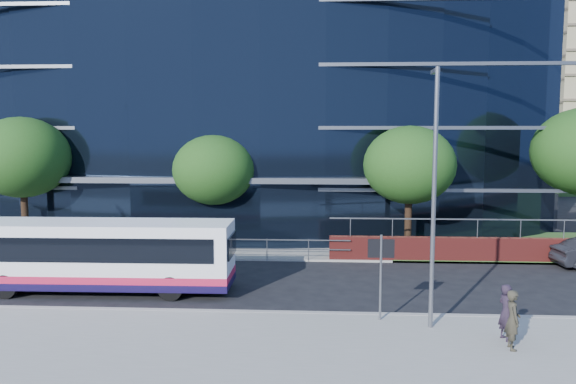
# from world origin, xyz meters

# --- Properties ---
(ground) EXTENTS (200.00, 200.00, 0.00)m
(ground) POSITION_xyz_m (0.00, 0.00, 0.00)
(ground) COLOR black
(ground) RESTS_ON ground
(pavement_near) EXTENTS (80.00, 8.00, 0.15)m
(pavement_near) POSITION_xyz_m (0.00, -5.00, 0.07)
(pavement_near) COLOR gray
(pavement_near) RESTS_ON ground
(kerb) EXTENTS (80.00, 0.25, 0.16)m
(kerb) POSITION_xyz_m (0.00, -1.00, 0.08)
(kerb) COLOR gray
(kerb) RESTS_ON ground
(yellow_line_outer) EXTENTS (80.00, 0.08, 0.01)m
(yellow_line_outer) POSITION_xyz_m (0.00, -0.80, 0.01)
(yellow_line_outer) COLOR gold
(yellow_line_outer) RESTS_ON ground
(yellow_line_inner) EXTENTS (80.00, 0.08, 0.01)m
(yellow_line_inner) POSITION_xyz_m (0.00, -0.65, 0.01)
(yellow_line_inner) COLOR gold
(yellow_line_inner) RESTS_ON ground
(far_forecourt) EXTENTS (50.00, 8.00, 0.10)m
(far_forecourt) POSITION_xyz_m (-6.00, 11.00, 0.05)
(far_forecourt) COLOR gray
(far_forecourt) RESTS_ON ground
(glass_office) EXTENTS (44.00, 23.10, 16.00)m
(glass_office) POSITION_xyz_m (-4.00, 20.85, 8.00)
(glass_office) COLOR black
(glass_office) RESTS_ON ground
(guard_railings) EXTENTS (24.00, 0.05, 1.10)m
(guard_railings) POSITION_xyz_m (-8.00, 7.00, 0.82)
(guard_railings) COLOR slate
(guard_railings) RESTS_ON ground
(apartment_block) EXTENTS (60.00, 42.00, 30.00)m
(apartment_block) POSITION_xyz_m (32.00, 57.21, 11.11)
(apartment_block) COLOR #2D511E
(apartment_block) RESTS_ON ground
(street_sign) EXTENTS (0.85, 0.09, 2.80)m
(street_sign) POSITION_xyz_m (4.50, -1.59, 2.15)
(street_sign) COLOR slate
(street_sign) RESTS_ON pavement_near
(tree_far_a) EXTENTS (4.95, 4.95, 6.98)m
(tree_far_a) POSITION_xyz_m (-13.00, 9.00, 4.86)
(tree_far_a) COLOR black
(tree_far_a) RESTS_ON ground
(tree_far_b) EXTENTS (4.29, 4.29, 6.05)m
(tree_far_b) POSITION_xyz_m (-3.00, 9.50, 4.21)
(tree_far_b) COLOR black
(tree_far_b) RESTS_ON ground
(tree_far_c) EXTENTS (4.62, 4.62, 6.51)m
(tree_far_c) POSITION_xyz_m (7.00, 9.00, 4.54)
(tree_far_c) COLOR black
(tree_far_c) RESTS_ON ground
(tree_dist_e) EXTENTS (4.62, 4.62, 6.51)m
(tree_dist_e) POSITION_xyz_m (24.00, 40.00, 4.54)
(tree_dist_e) COLOR black
(tree_dist_e) RESTS_ON ground
(streetlight_east) EXTENTS (0.15, 0.77, 8.00)m
(streetlight_east) POSITION_xyz_m (6.00, -2.17, 4.44)
(streetlight_east) COLOR slate
(streetlight_east) RESTS_ON pavement_near
(city_bus) EXTENTS (10.24, 2.49, 2.75)m
(city_bus) POSITION_xyz_m (-5.83, 1.51, 1.46)
(city_bus) COLOR white
(city_bus) RESTS_ON ground
(pedestrian) EXTENTS (0.56, 0.70, 1.66)m
(pedestrian) POSITION_xyz_m (7.99, -3.14, 0.98)
(pedestrian) COLOR black
(pedestrian) RESTS_ON pavement_near
(pedestrian_b) EXTENTS (0.42, 0.63, 1.69)m
(pedestrian_b) POSITION_xyz_m (7.94, -3.86, 1.00)
(pedestrian_b) COLOR #312D22
(pedestrian_b) RESTS_ON pavement_near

